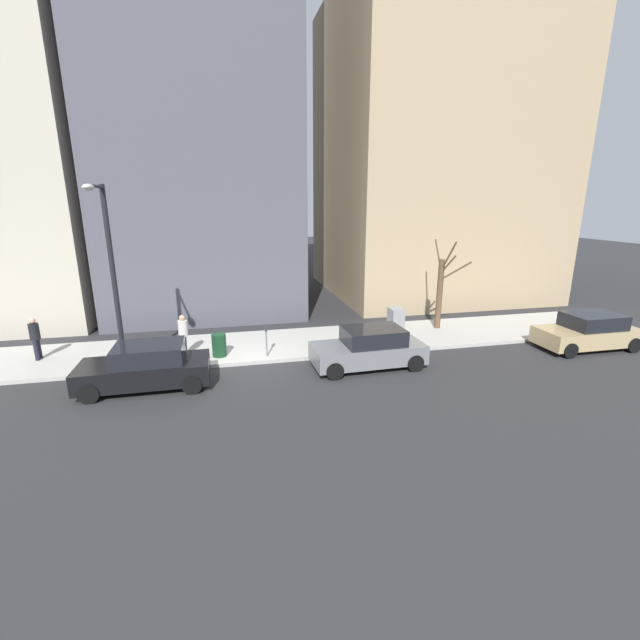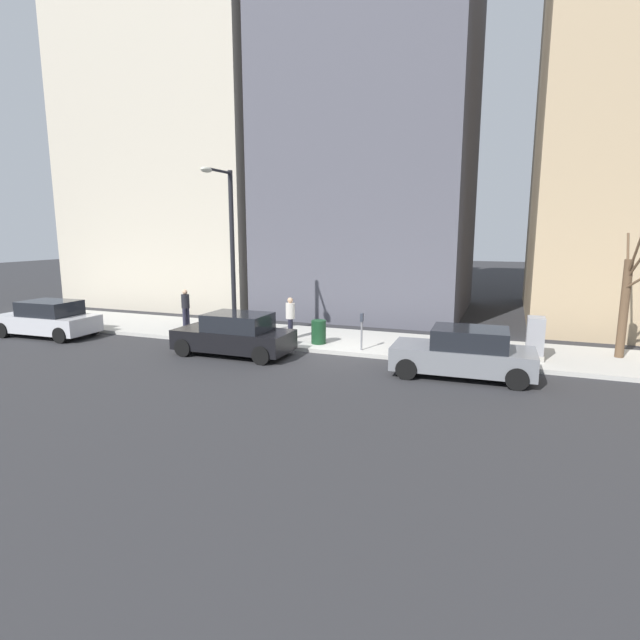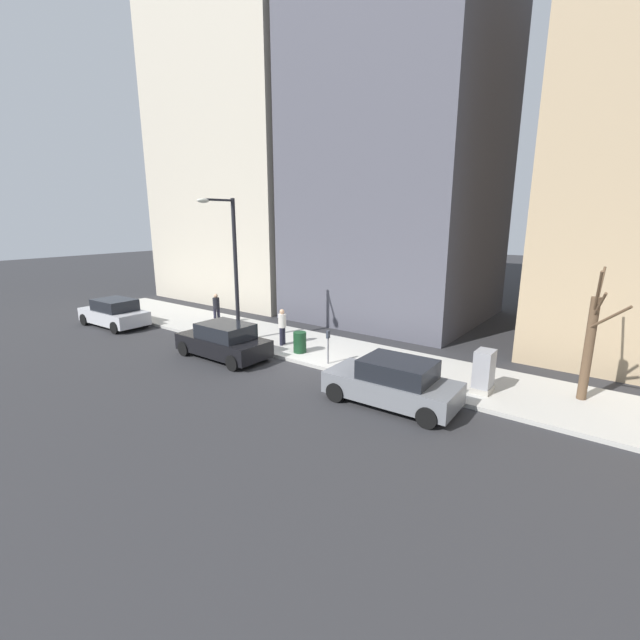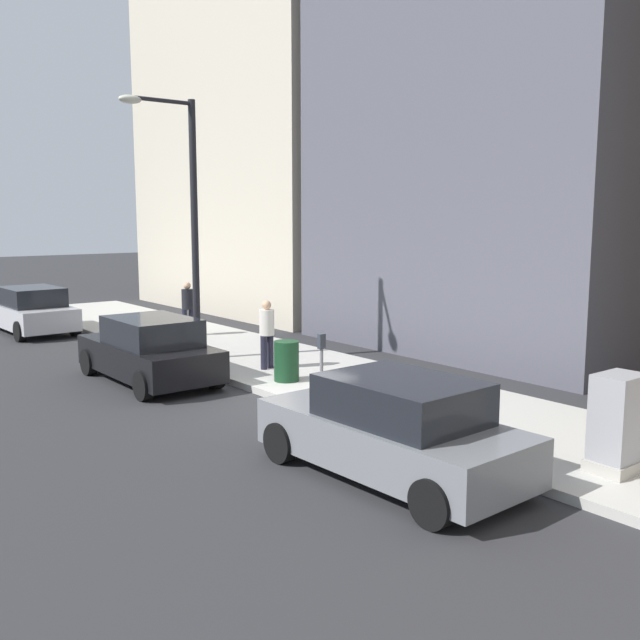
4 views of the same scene
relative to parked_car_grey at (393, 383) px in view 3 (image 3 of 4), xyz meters
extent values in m
plane|color=#2B2B2D|center=(1.15, 4.64, -0.74)|extent=(120.00, 120.00, 0.00)
cube|color=#B2AFA8|center=(3.15, 4.64, -0.66)|extent=(4.00, 36.00, 0.15)
cube|color=slate|center=(0.00, 0.05, -0.17)|extent=(1.92, 4.25, 0.70)
cube|color=black|center=(0.00, -0.15, 0.48)|extent=(1.66, 2.25, 0.60)
cylinder|color=black|center=(-0.90, 1.58, -0.42)|extent=(0.24, 0.65, 0.64)
cylinder|color=black|center=(0.80, 1.63, -0.42)|extent=(0.24, 0.65, 0.64)
cylinder|color=black|center=(-0.81, -1.52, -0.42)|extent=(0.24, 0.65, 0.64)
cylinder|color=black|center=(0.89, -1.47, -0.42)|extent=(0.24, 0.65, 0.64)
cube|color=black|center=(-0.12, 7.97, -0.17)|extent=(1.81, 4.20, 0.70)
cube|color=black|center=(-0.12, 7.77, 0.48)|extent=(1.60, 2.20, 0.60)
cylinder|color=black|center=(-0.96, 9.52, -0.42)|extent=(0.22, 0.64, 0.64)
cylinder|color=black|center=(0.74, 9.52, -0.42)|extent=(0.22, 0.64, 0.64)
cylinder|color=black|center=(-0.97, 6.42, -0.42)|extent=(0.22, 0.64, 0.64)
cylinder|color=black|center=(0.73, 6.42, -0.42)|extent=(0.22, 0.64, 0.64)
cube|color=#B7B7BC|center=(-0.12, 16.94, -0.17)|extent=(1.93, 4.25, 0.70)
cube|color=black|center=(-0.12, 16.74, 0.48)|extent=(1.67, 2.25, 0.60)
cylinder|color=black|center=(-1.02, 18.46, -0.42)|extent=(0.24, 0.65, 0.64)
cylinder|color=black|center=(0.68, 18.52, -0.42)|extent=(0.24, 0.65, 0.64)
cylinder|color=black|center=(-0.92, 15.36, -0.42)|extent=(0.24, 0.65, 0.64)
cylinder|color=black|center=(0.77, 15.42, -0.42)|extent=(0.24, 0.65, 0.64)
cylinder|color=slate|center=(1.60, 3.71, -0.06)|extent=(0.07, 0.07, 1.05)
cube|color=#2D333D|center=(1.60, 3.71, 0.61)|extent=(0.14, 0.10, 0.30)
cube|color=#A8A399|center=(2.45, -2.07, -0.50)|extent=(0.83, 0.61, 0.18)
cube|color=#939399|center=(2.45, -2.07, 0.22)|extent=(0.75, 0.55, 1.25)
cylinder|color=black|center=(1.70, 8.99, 2.66)|extent=(0.18, 0.18, 6.50)
cylinder|color=black|center=(0.90, 8.99, 5.81)|extent=(1.60, 0.10, 0.10)
ellipsoid|color=beige|center=(0.10, 8.99, 5.76)|extent=(0.56, 0.32, 0.20)
cylinder|color=brown|center=(3.75, -4.81, 1.08)|extent=(0.28, 0.28, 3.33)
cylinder|color=brown|center=(3.27, -4.86, 2.93)|extent=(1.03, 0.18, 1.45)
cylinder|color=brown|center=(4.19, -4.83, 2.89)|extent=(0.94, 0.13, 1.43)
cylinder|color=brown|center=(3.38, -4.93, 2.55)|extent=(0.80, 0.35, 0.94)
cylinder|color=brown|center=(3.21, -5.23, 2.26)|extent=(1.03, 1.02, 1.02)
cylinder|color=#14381E|center=(2.05, 5.53, -0.14)|extent=(0.56, 0.56, 0.90)
cylinder|color=#1E1E2D|center=(2.56, 6.92, -0.18)|extent=(0.16, 0.16, 0.82)
cylinder|color=#1E1E2D|center=(2.33, 6.86, -0.18)|extent=(0.16, 0.16, 0.82)
cylinder|color=silver|center=(2.45, 6.89, 0.54)|extent=(0.36, 0.36, 0.62)
sphere|color=tan|center=(2.45, 6.89, 0.96)|extent=(0.22, 0.22, 0.22)
cylinder|color=#1E1E2D|center=(3.13, 12.42, -0.18)|extent=(0.16, 0.16, 0.82)
cylinder|color=#1E1E2D|center=(3.37, 12.41, -0.18)|extent=(0.16, 0.16, 0.82)
cylinder|color=black|center=(3.25, 12.41, 0.54)|extent=(0.36, 0.36, 0.62)
sphere|color=tan|center=(3.25, 12.41, 0.96)|extent=(0.22, 0.22, 0.22)
cube|color=#4C4C56|center=(11.71, 6.06, 13.89)|extent=(10.10, 10.10, 29.25)
cube|color=#BCB29E|center=(12.65, 17.58, 12.94)|extent=(11.99, 11.99, 27.35)
camera|label=1|loc=(-14.45, 5.20, 5.36)|focal=24.00mm
camera|label=2|loc=(-15.33, -1.13, 3.69)|focal=28.00mm
camera|label=3|loc=(-11.51, -5.79, 5.11)|focal=24.00mm
camera|label=4|loc=(-7.04, -7.18, 3.07)|focal=40.00mm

